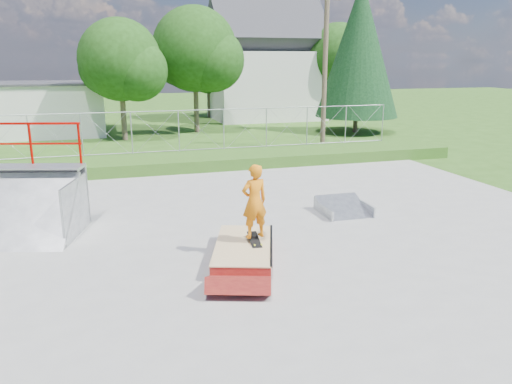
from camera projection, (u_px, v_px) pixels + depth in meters
ground at (244, 243)px, 12.26m from camera, size 120.00×120.00×0.00m
concrete_pad at (244, 243)px, 12.26m from camera, size 20.00×16.00×0.04m
grass_berm at (183, 161)px, 20.99m from camera, size 24.00×3.00×0.50m
grind_box at (244, 252)px, 11.20m from camera, size 2.01×2.85×0.38m
quarter_pipe at (16, 184)px, 12.32m from camera, size 3.30×3.00×2.78m
flat_bank_ramp at (344, 208)px, 14.54m from camera, size 1.37×1.46×0.41m
skateboard at (254, 240)px, 11.27m from camera, size 0.31×0.81×0.13m
skater at (254, 204)px, 11.05m from camera, size 0.67×0.51×1.67m
chain_link_fence at (179, 131)px, 21.62m from camera, size 20.00×0.06×1.80m
utility_building_flat at (18, 110)px, 29.98m from camera, size 10.00×6.00×3.00m
gable_house at (266, 68)px, 37.87m from camera, size 8.40×6.08×8.94m
utility_pole at (325, 68)px, 24.46m from camera, size 0.24×0.24×8.00m
tree_left_near at (125, 63)px, 27.19m from camera, size 4.76×4.48×6.65m
tree_center at (200, 52)px, 30.14m from camera, size 5.44×5.12×7.60m
tree_right_far at (342, 58)px, 37.16m from camera, size 5.10×4.80×7.12m
tree_back_mid at (212, 70)px, 38.58m from camera, size 4.08×3.84×5.70m
conifer_tree at (359, 49)px, 30.08m from camera, size 5.04×5.04×9.10m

